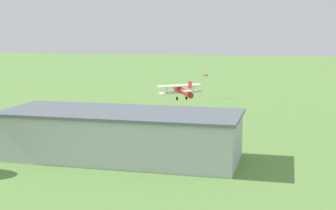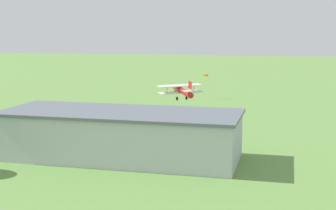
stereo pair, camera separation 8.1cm
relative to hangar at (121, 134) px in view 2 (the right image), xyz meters
The scene contains 8 objects.
ground_plane 37.65m from the hangar, 97.13° to the right, with size 400.00×400.00×0.00m, color #608C42.
hangar is the anchor object (origin of this frame).
biplane 33.19m from the hangar, 91.60° to the right, with size 7.99×7.64×3.79m.
car_yellow 19.35m from the hangar, 37.35° to the right, with size 2.06×4.71×1.62m.
car_orange 25.08m from the hangar, 27.39° to the right, with size 2.26×4.08×1.65m.
person_beside_truck 15.25m from the hangar, 118.80° to the right, with size 0.39×0.39×1.63m.
person_at_fence_line 19.63m from the hangar, 47.61° to the right, with size 0.49×0.49×1.54m.
windsock 53.10m from the hangar, 92.45° to the right, with size 1.47×0.97×5.41m.
Camera 2 is at (-12.88, 91.25, 14.92)m, focal length 52.88 mm.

